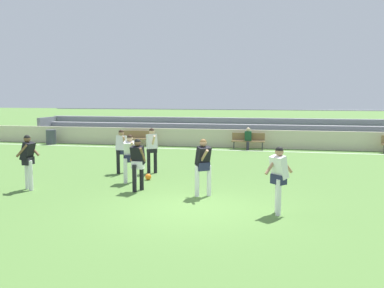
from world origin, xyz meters
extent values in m
plane|color=#517A38|center=(0.00, 0.00, 0.00)|extent=(160.00, 160.00, 0.00)
cube|color=white|center=(0.00, 11.60, 0.00)|extent=(44.00, 0.12, 0.01)
cube|color=beige|center=(0.00, 12.82, 0.51)|extent=(48.00, 0.16, 1.03)
cube|color=#B2B2B7|center=(-0.91, 13.90, 0.37)|extent=(24.93, 0.36, 0.08)
cube|color=slate|center=(-0.91, 13.70, 0.19)|extent=(24.93, 0.04, 0.37)
cube|color=#B2B2B7|center=(-0.91, 14.60, 0.75)|extent=(24.93, 0.36, 0.08)
cube|color=slate|center=(-0.91, 14.40, 0.56)|extent=(24.93, 0.04, 0.37)
cube|color=#B2B2B7|center=(-0.91, 15.31, 1.12)|extent=(24.93, 0.36, 0.08)
cube|color=slate|center=(-0.91, 15.11, 0.93)|extent=(24.93, 0.04, 0.37)
cube|color=#B2B2B7|center=(-0.91, 16.01, 1.49)|extent=(24.93, 0.36, 0.08)
cube|color=slate|center=(-0.91, 15.81, 1.31)|extent=(24.93, 0.04, 0.37)
cube|color=slate|center=(-13.28, 14.95, 0.75)|extent=(0.20, 2.47, 1.49)
cylinder|color=slate|center=(-0.91, 16.26, 2.04)|extent=(24.93, 0.06, 0.06)
cube|color=olive|center=(0.50, 12.15, 0.45)|extent=(1.80, 0.40, 0.06)
cube|color=olive|center=(0.50, 12.33, 0.70)|extent=(1.80, 0.05, 0.40)
cylinder|color=#47474C|center=(-0.28, 12.15, 0.23)|extent=(0.07, 0.07, 0.45)
cylinder|color=#47474C|center=(1.28, 12.15, 0.23)|extent=(0.07, 0.07, 0.45)
cube|color=olive|center=(-5.94, 12.15, 0.45)|extent=(1.80, 0.40, 0.06)
cube|color=olive|center=(-5.94, 12.33, 0.70)|extent=(1.80, 0.05, 0.40)
cylinder|color=#47474C|center=(-6.72, 12.15, 0.23)|extent=(0.07, 0.07, 0.45)
cylinder|color=#47474C|center=(-5.16, 12.15, 0.23)|extent=(0.07, 0.07, 0.45)
cylinder|color=#47474C|center=(7.46, 12.15, 0.23)|extent=(0.07, 0.07, 0.45)
cylinder|color=#3D424C|center=(-11.43, 12.14, 0.44)|extent=(0.60, 0.60, 0.88)
cylinder|color=#2D2D38|center=(0.50, 11.93, 0.23)|extent=(0.16, 0.16, 0.45)
cube|color=#194228|center=(0.50, 12.15, 0.74)|extent=(0.36, 0.24, 0.52)
sphere|color=beige|center=(0.50, 12.15, 1.10)|extent=(0.21, 0.21, 0.21)
cylinder|color=black|center=(-3.75, 4.03, 0.44)|extent=(0.13, 0.13, 0.87)
cylinder|color=black|center=(-3.57, 4.28, 0.44)|extent=(0.13, 0.13, 0.87)
cube|color=#232847|center=(-3.66, 4.15, 0.85)|extent=(0.39, 0.27, 0.24)
cube|color=white|center=(-3.66, 4.15, 1.15)|extent=(0.42, 0.39, 0.60)
cylinder|color=#A87A5B|center=(-3.83, 4.27, 1.19)|extent=(0.12, 0.31, 0.50)
cylinder|color=#A87A5B|center=(-3.49, 4.04, 1.19)|extent=(0.12, 0.31, 0.50)
sphere|color=#A87A5B|center=(-3.66, 4.15, 1.54)|extent=(0.21, 0.21, 0.21)
sphere|color=black|center=(-3.66, 4.15, 1.56)|extent=(0.20, 0.20, 0.20)
cylinder|color=white|center=(-2.63, 2.76, 0.42)|extent=(0.13, 0.13, 0.84)
cylinder|color=white|center=(-2.86, 2.48, 0.42)|extent=(0.13, 0.13, 0.84)
cube|color=#232847|center=(-2.74, 2.62, 0.82)|extent=(0.41, 0.31, 0.24)
cube|color=white|center=(-2.74, 2.62, 1.12)|extent=(0.47, 0.48, 0.60)
cylinder|color=#D6A884|center=(-2.60, 2.46, 1.16)|extent=(0.14, 0.26, 0.51)
cylinder|color=#D6A884|center=(-2.89, 2.78, 1.16)|extent=(0.14, 0.26, 0.51)
sphere|color=#D6A884|center=(-2.74, 2.62, 1.51)|extent=(0.21, 0.21, 0.21)
sphere|color=black|center=(-2.74, 2.62, 1.53)|extent=(0.20, 0.20, 0.20)
cylinder|color=white|center=(0.18, 1.36, 0.45)|extent=(0.13, 0.13, 0.90)
cylinder|color=white|center=(-0.15, 1.20, 0.45)|extent=(0.13, 0.13, 0.90)
cube|color=#232847|center=(0.02, 1.28, 0.88)|extent=(0.42, 0.40, 0.24)
cube|color=black|center=(0.02, 1.28, 1.18)|extent=(0.52, 0.51, 0.60)
cylinder|color=#A87A5B|center=(0.08, 1.08, 1.22)|extent=(0.33, 0.37, 0.42)
cylinder|color=#A87A5B|center=(-0.05, 1.48, 1.22)|extent=(0.33, 0.37, 0.42)
sphere|color=#A87A5B|center=(0.02, 1.28, 1.57)|extent=(0.21, 0.21, 0.21)
sphere|color=brown|center=(0.02, 1.28, 1.59)|extent=(0.20, 0.20, 0.20)
cylinder|color=black|center=(-2.00, 1.65, 0.42)|extent=(0.13, 0.13, 0.84)
cylinder|color=black|center=(-2.13, 1.34, 0.42)|extent=(0.13, 0.13, 0.84)
cube|color=white|center=(-2.06, 1.50, 0.82)|extent=(0.38, 0.25, 0.24)
cube|color=black|center=(-2.06, 1.50, 1.12)|extent=(0.41, 0.37, 0.59)
cylinder|color=brown|center=(-1.88, 1.41, 1.16)|extent=(0.10, 0.37, 0.47)
cylinder|color=brown|center=(-2.25, 1.58, 1.16)|extent=(0.10, 0.37, 0.47)
sphere|color=brown|center=(-2.06, 1.50, 1.50)|extent=(0.21, 0.21, 0.21)
sphere|color=black|center=(-2.06, 1.50, 1.52)|extent=(0.20, 0.20, 0.20)
cylinder|color=black|center=(-2.66, 4.36, 0.47)|extent=(0.13, 0.13, 0.93)
cylinder|color=black|center=(-2.42, 4.45, 0.47)|extent=(0.13, 0.13, 0.93)
cube|color=black|center=(-2.54, 4.41, 0.91)|extent=(0.42, 0.38, 0.24)
cube|color=white|center=(-2.54, 4.41, 1.21)|extent=(0.49, 0.47, 0.59)
cylinder|color=#D6A884|center=(-2.65, 4.57, 1.25)|extent=(0.27, 0.36, 0.46)
cylinder|color=#D6A884|center=(-2.43, 4.25, 1.25)|extent=(0.27, 0.36, 0.46)
sphere|color=#D6A884|center=(-2.54, 4.41, 1.60)|extent=(0.21, 0.21, 0.21)
sphere|color=black|center=(-2.54, 4.41, 1.62)|extent=(0.20, 0.20, 0.20)
cylinder|color=white|center=(2.16, 0.00, 0.45)|extent=(0.13, 0.13, 0.90)
cylinder|color=white|center=(2.18, -0.25, 0.45)|extent=(0.13, 0.13, 0.90)
cube|color=#232847|center=(2.17, -0.12, 0.88)|extent=(0.42, 0.40, 0.24)
cube|color=white|center=(2.17, -0.12, 1.18)|extent=(0.51, 0.51, 0.60)
cylinder|color=#A87A5B|center=(2.35, -0.06, 1.22)|extent=(0.34, 0.36, 0.42)
cylinder|color=#A87A5B|center=(1.99, -0.19, 1.22)|extent=(0.34, 0.36, 0.42)
sphere|color=#A87A5B|center=(2.17, -0.12, 1.57)|extent=(0.21, 0.21, 0.21)
sphere|color=black|center=(2.17, -0.12, 1.59)|extent=(0.20, 0.20, 0.20)
cylinder|color=white|center=(-5.35, 0.87, 0.47)|extent=(0.13, 0.13, 0.94)
cylinder|color=white|center=(-5.57, 1.02, 0.47)|extent=(0.13, 0.13, 0.94)
cube|color=black|center=(-5.46, 0.95, 0.92)|extent=(0.23, 0.36, 0.24)
cube|color=black|center=(-5.46, 0.95, 1.22)|extent=(0.37, 0.39, 0.60)
cylinder|color=brown|center=(-5.53, 0.77, 1.26)|extent=(0.42, 0.08, 0.42)
cylinder|color=brown|center=(-5.39, 1.13, 1.26)|extent=(0.42, 0.08, 0.42)
sphere|color=brown|center=(-5.46, 0.95, 1.60)|extent=(0.21, 0.21, 0.21)
sphere|color=black|center=(-5.46, 0.95, 1.62)|extent=(0.20, 0.20, 0.20)
sphere|color=orange|center=(-2.28, 3.15, 0.11)|extent=(0.22, 0.22, 0.22)
camera|label=1|loc=(2.15, -10.23, 2.92)|focal=38.17mm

